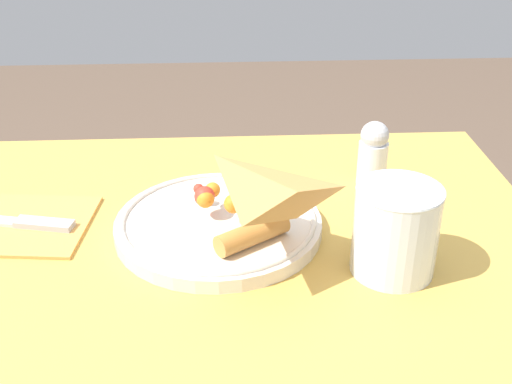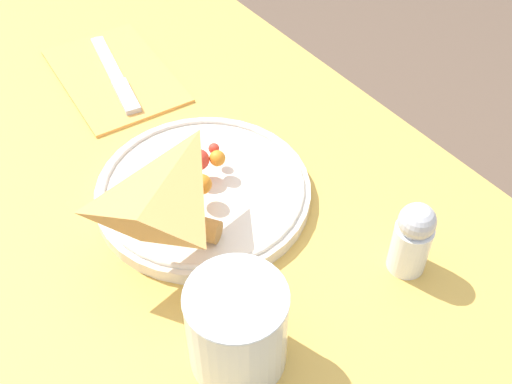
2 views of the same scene
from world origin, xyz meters
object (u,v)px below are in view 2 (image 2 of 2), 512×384
dining_table (133,233)px  salt_shaker (413,238)px  napkin_folded (115,76)px  butter_knife (116,76)px  milk_glass (237,330)px  plate_pizza (203,189)px

dining_table → salt_shaker: salt_shaker is taller
napkin_folded → butter_knife: butter_knife is taller
butter_knife → salt_shaker: salt_shaker is taller
milk_glass → butter_knife: size_ratio=0.52×
plate_pizza → milk_glass: milk_glass is taller
salt_shaker → milk_glass: bearing=84.3°
plate_pizza → butter_knife: (0.25, -0.03, -0.01)m
butter_knife → milk_glass: bearing=178.2°
milk_glass → butter_knife: 0.44m
plate_pizza → napkin_folded: (0.25, -0.03, -0.01)m
plate_pizza → butter_knife: bearing=-6.1°
dining_table → napkin_folded: size_ratio=4.42×
dining_table → plate_pizza: size_ratio=4.11×
dining_table → butter_knife: (0.14, -0.08, 0.13)m
milk_glass → salt_shaker: 0.19m
plate_pizza → salt_shaker: 0.23m
napkin_folded → dining_table: bearing=152.6°
plate_pizza → salt_shaker: size_ratio=2.75×
milk_glass → plate_pizza: bearing=-24.7°
dining_table → salt_shaker: size_ratio=11.29×
butter_knife → napkin_folded: bearing=0.0°
butter_knife → salt_shaker: 0.45m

